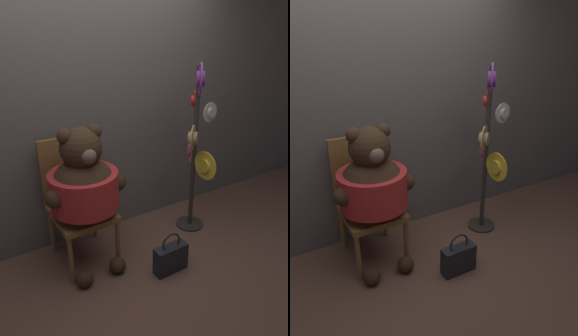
{
  "view_description": "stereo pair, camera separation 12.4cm",
  "coord_description": "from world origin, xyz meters",
  "views": [
    {
      "loc": [
        -1.12,
        -2.08,
        1.95
      ],
      "look_at": [
        0.29,
        0.15,
        0.79
      ],
      "focal_mm": 35.0,
      "sensor_mm": 36.0,
      "label": 1
    },
    {
      "loc": [
        -1.01,
        -2.14,
        1.95
      ],
      "look_at": [
        0.29,
        0.15,
        0.79
      ],
      "focal_mm": 35.0,
      "sensor_mm": 36.0,
      "label": 2
    }
  ],
  "objects": [
    {
      "name": "ground_plane",
      "position": [
        0.0,
        0.0,
        0.0
      ],
      "size": [
        14.0,
        14.0,
        0.0
      ],
      "primitive_type": "plane",
      "color": "brown"
    },
    {
      "name": "wall_back",
      "position": [
        0.0,
        0.64,
        1.14
      ],
      "size": [
        8.0,
        0.1,
        2.27
      ],
      "color": "#66605B",
      "rests_on": "ground_plane"
    },
    {
      "name": "chair",
      "position": [
        -0.28,
        0.34,
        0.56
      ],
      "size": [
        0.48,
        0.55,
        1.08
      ],
      "color": "olive",
      "rests_on": "ground_plane"
    },
    {
      "name": "teddy_bear",
      "position": [
        -0.28,
        0.15,
        0.76
      ],
      "size": [
        0.67,
        0.6,
        1.26
      ],
      "color": "#3D2819",
      "rests_on": "ground_plane"
    },
    {
      "name": "hat_display_rack",
      "position": [
        0.86,
        0.13,
        0.89
      ],
      "size": [
        0.49,
        0.57,
        1.67
      ],
      "color": "#332D28",
      "rests_on": "ground_plane"
    },
    {
      "name": "handbag_on_ground",
      "position": [
        0.27,
        -0.31,
        0.13
      ],
      "size": [
        0.29,
        0.11,
        0.38
      ],
      "color": "#232328",
      "rests_on": "ground_plane"
    }
  ]
}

